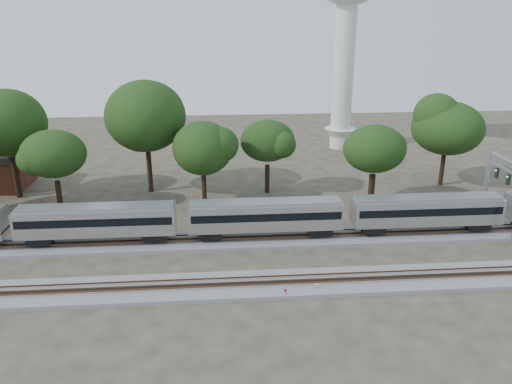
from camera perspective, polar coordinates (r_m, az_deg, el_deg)
ground at (r=50.83m, az=-3.66°, el=-8.61°), size 160.00×160.00×0.00m
track_far at (r=56.09m, az=-3.79°, el=-5.52°), size 160.00×5.00×0.73m
track_near at (r=47.24m, az=-3.57°, el=-10.69°), size 160.00×5.00×0.73m
train at (r=56.77m, az=10.49°, el=-2.27°), size 106.50×3.04×4.48m
switch_stand_red at (r=45.59m, az=3.37°, el=-11.36°), size 0.27×0.15×0.92m
switch_stand_white at (r=46.69m, az=6.91°, el=-10.68°), size 0.29×0.06×0.91m
switch_lever at (r=46.64m, az=6.88°, el=-11.33°), size 0.53×0.35×0.30m
signal_gantry at (r=62.57m, az=26.48°, el=1.19°), size 0.61×7.23×8.79m
tree_1 at (r=74.22m, az=-26.55°, el=7.07°), size 10.61×10.61×14.96m
tree_2 at (r=66.67m, az=-22.15°, el=4.05°), size 7.86×7.86×11.09m
tree_3 at (r=70.36m, az=-12.51°, el=8.48°), size 11.09×11.09×15.64m
tree_4 at (r=64.96m, az=-6.12°, el=4.99°), size 7.82×7.82×11.03m
tree_5 at (r=69.07m, az=1.33°, el=5.86°), size 7.66×7.66×10.80m
tree_6 at (r=66.49m, az=13.41°, el=4.80°), size 7.70×7.70×10.85m
tree_7 at (r=77.11m, az=21.03°, el=6.82°), size 8.73×8.73×12.30m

